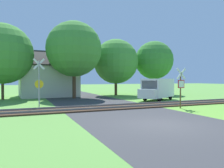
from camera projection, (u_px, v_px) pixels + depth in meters
name	position (u px, v px, depth m)	size (l,w,h in m)	color
ground_plane	(163.00, 125.00, 10.47)	(160.00, 160.00, 0.00)	#5B933D
road_asphalt	(142.00, 118.00, 12.31)	(7.46, 80.00, 0.01)	#38383A
rail_track	(111.00, 107.00, 16.51)	(60.00, 2.60, 0.22)	#422D1E
stop_sign_near	(181.00, 85.00, 16.27)	(0.88, 0.15, 3.03)	brown
crossing_sign_far	(39.00, 81.00, 16.50)	(0.87, 0.18, 3.78)	#9E9EA5
house	(48.00, 80.00, 27.88)	(7.46, 6.56, 5.81)	beige
tree_center	(74.00, 49.00, 24.85)	(6.32, 6.32, 8.78)	#513823
tree_left	(2.00, 54.00, 23.13)	(6.44, 6.44, 8.12)	#513823
tree_right	(116.00, 62.00, 29.48)	(6.02, 6.02, 7.59)	#513823
tree_far	(154.00, 60.00, 31.79)	(5.54, 5.54, 7.72)	#513823
mail_truck	(157.00, 88.00, 22.56)	(5.14, 4.14, 2.24)	white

